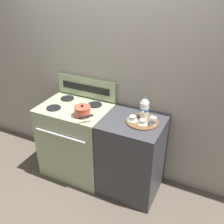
# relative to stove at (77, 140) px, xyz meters

# --- Properties ---
(ground_plane) EXTENTS (6.00, 6.00, 0.00)m
(ground_plane) POSITION_rel_stove_xyz_m (0.32, 0.00, -0.46)
(ground_plane) COLOR brown
(wall_back) EXTENTS (6.00, 0.05, 2.20)m
(wall_back) POSITION_rel_stove_xyz_m (0.32, 0.33, 0.64)
(wall_back) COLOR #9E998E
(wall_back) RESTS_ON ground
(stove) EXTENTS (0.79, 0.63, 0.92)m
(stove) POSITION_rel_stove_xyz_m (0.00, 0.00, 0.00)
(stove) COLOR #9EAD84
(stove) RESTS_ON ground
(control_panel) EXTENTS (0.77, 0.05, 0.24)m
(control_panel) POSITION_rel_stove_xyz_m (0.00, 0.28, 0.58)
(control_panel) COLOR #9EAD84
(control_panel) RESTS_ON stove
(side_counter) EXTENTS (0.63, 0.60, 0.91)m
(side_counter) POSITION_rel_stove_xyz_m (0.72, 0.00, -0.00)
(side_counter) COLOR #38383D
(side_counter) RESTS_ON ground
(saucepan) EXTENTS (0.26, 0.25, 0.12)m
(saucepan) POSITION_rel_stove_xyz_m (0.19, -0.14, 0.51)
(saucepan) COLOR #D14C38
(saucepan) RESTS_ON stove
(serving_tray) EXTENTS (0.34, 0.34, 0.01)m
(serving_tray) POSITION_rel_stove_xyz_m (0.81, 0.02, 0.46)
(serving_tray) COLOR brown
(serving_tray) RESTS_ON side_counter
(teapot) EXTENTS (0.09, 0.15, 0.23)m
(teapot) POSITION_rel_stove_xyz_m (0.80, 0.08, 0.58)
(teapot) COLOR white
(teapot) RESTS_ON serving_tray
(teacup_left) EXTENTS (0.11, 0.11, 0.05)m
(teacup_left) POSITION_rel_stove_xyz_m (0.72, -0.02, 0.49)
(teacup_left) COLOR white
(teacup_left) RESTS_ON serving_tray
(teacup_right) EXTENTS (0.11, 0.11, 0.05)m
(teacup_right) POSITION_rel_stove_xyz_m (0.83, -0.04, 0.49)
(teacup_right) COLOR white
(teacup_right) RESTS_ON serving_tray
(creamer_jug) EXTENTS (0.07, 0.07, 0.08)m
(creamer_jug) POSITION_rel_stove_xyz_m (0.93, -0.01, 0.51)
(creamer_jug) COLOR white
(creamer_jug) RESTS_ON serving_tray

